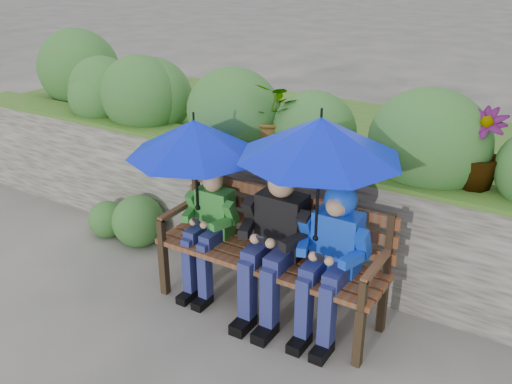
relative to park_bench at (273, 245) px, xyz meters
The scene contains 8 objects.
ground 0.57m from the park_bench, 147.69° to the right, with size 60.00×60.00×0.00m, color #53524D.
garden_backdrop 1.49m from the park_bench, 97.88° to the left, with size 8.00×2.85×1.81m.
park_bench is the anchor object (origin of this frame).
boy_left 0.56m from the park_bench, behind, with size 0.43×0.50×1.05m.
boy_middle 0.17m from the park_bench, 55.92° to the right, with size 0.54×0.62×1.19m.
boy_right 0.54m from the park_bench, ahead, with size 0.50×0.60×1.15m.
umbrella_left 1.01m from the park_bench, behind, with size 1.05×1.05×0.80m.
umbrella_right 1.03m from the park_bench, 11.74° to the right, with size 1.12×1.12×0.96m.
Camera 1 is at (2.03, -3.22, 2.66)m, focal length 40.00 mm.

